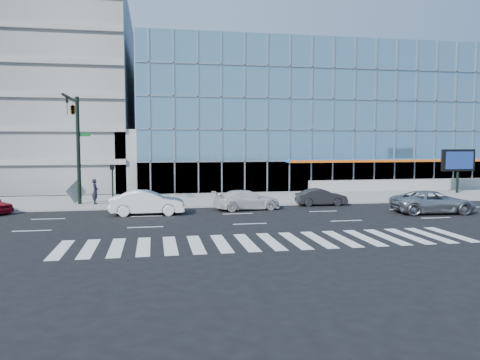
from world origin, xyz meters
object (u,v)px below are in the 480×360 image
object	(u,v)px
traffic_signal	(75,123)
tilted_panel	(76,192)
ped_signal_post	(112,178)
pedestrian	(95,192)
marquee_sign	(458,161)
white_sedan	(147,203)
white_suv	(247,200)
dark_sedan	(321,197)
silver_suv	(433,202)

from	to	relation	value
traffic_signal	tilted_panel	distance (m)	5.41
ped_signal_post	pedestrian	world-z (taller)	ped_signal_post
ped_signal_post	marquee_sign	world-z (taller)	marquee_sign
white_sedan	tilted_panel	world-z (taller)	tilted_panel
white_suv	white_sedan	size ratio (longest dim) A/B	0.98
white_sedan	dark_sedan	world-z (taller)	white_sedan
white_suv	dark_sedan	world-z (taller)	white_suv
ped_signal_post	silver_suv	xyz separation A→B (m)	(21.48, -7.11, -1.38)
silver_suv	pedestrian	bearing A→B (deg)	75.37
traffic_signal	white_suv	distance (m)	13.45
white_sedan	ped_signal_post	bearing A→B (deg)	32.80
white_suv	traffic_signal	bearing A→B (deg)	69.43
marquee_sign	tilted_panel	size ratio (longest dim) A/B	3.08
tilted_panel	white_suv	bearing A→B (deg)	-63.45
pedestrian	tilted_panel	xyz separation A→B (m)	(-1.48, 0.61, -0.03)
traffic_signal	dark_sedan	size ratio (longest dim) A/B	2.09
silver_suv	white_suv	distance (m)	12.64
traffic_signal	pedestrian	bearing A→B (deg)	44.56
white_suv	silver_suv	bearing A→B (deg)	-115.84
white_sedan	dark_sedan	distance (m)	13.12
marquee_sign	white_sedan	size ratio (longest dim) A/B	0.82
traffic_signal	marquee_sign	xyz separation A→B (m)	(33.00, 3.42, -3.10)
white_sedan	dark_sedan	xyz separation A→B (m)	(12.91, 2.33, -0.17)
traffic_signal	dark_sedan	distance (m)	18.87
ped_signal_post	white_sedan	world-z (taller)	ped_signal_post
traffic_signal	white_sedan	xyz separation A→B (m)	(5.06, -3.90, -5.37)
dark_sedan	white_suv	bearing A→B (deg)	103.47
traffic_signal	white_sedan	distance (m)	8.34
dark_sedan	tilted_panel	distance (m)	18.59
traffic_signal	marquee_sign	world-z (taller)	traffic_signal
marquee_sign	silver_suv	size ratio (longest dim) A/B	0.73
marquee_sign	white_sedan	bearing A→B (deg)	-165.32
marquee_sign	tilted_panel	bearing A→B (deg)	-177.14
marquee_sign	pedestrian	distance (m)	31.98
traffic_signal	ped_signal_post	world-z (taller)	traffic_signal
ped_signal_post	white_suv	world-z (taller)	ped_signal_post
white_sedan	tilted_panel	size ratio (longest dim) A/B	3.73
silver_suv	tilted_panel	xyz separation A→B (m)	(-24.29, 8.49, 0.30)
ped_signal_post	silver_suv	size ratio (longest dim) A/B	0.55
ped_signal_post	tilted_panel	bearing A→B (deg)	153.81
ped_signal_post	white_sedan	distance (m)	5.16
white_suv	tilted_panel	distance (m)	13.10
marquee_sign	pedestrian	world-z (taller)	marquee_sign
traffic_signal	white_suv	size ratio (longest dim) A/B	1.68
marquee_sign	white_sedan	distance (m)	28.97
silver_suv	pedestrian	distance (m)	24.14
white_sedan	dark_sedan	bearing A→B (deg)	-77.99
dark_sedan	tilted_panel	xyz separation A→B (m)	(-18.29, 3.33, 0.43)
traffic_signal	silver_suv	bearing A→B (deg)	-15.69
silver_suv	dark_sedan	xyz separation A→B (m)	(-6.00, 5.17, -0.13)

